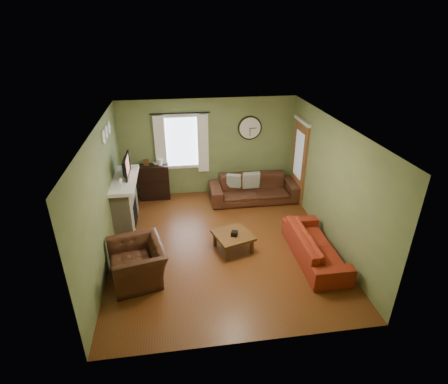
{
  "coord_description": "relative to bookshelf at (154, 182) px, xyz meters",
  "views": [
    {
      "loc": [
        -0.86,
        -6.21,
        4.36
      ],
      "look_at": [
        0.1,
        0.4,
        1.05
      ],
      "focal_mm": 28.0,
      "sensor_mm": 36.0,
      "label": 1
    }
  ],
  "objects": [
    {
      "name": "tissue_box",
      "position": [
        1.71,
        -2.7,
        -0.08
      ],
      "size": [
        0.16,
        0.16,
        0.1
      ],
      "primitive_type": "cube",
      "rotation": [
        0.0,
        0.0,
        -0.36
      ],
      "color": "black",
      "rests_on": "coffee_table"
    },
    {
      "name": "sofa_brown",
      "position": [
        2.61,
        -0.49,
        -0.14
      ],
      "size": [
        2.3,
        0.9,
        0.67
      ],
      "primitive_type": "imported",
      "color": "#3C1E13",
      "rests_on": "floor"
    },
    {
      "name": "firebox",
      "position": [
        -0.42,
        -1.26,
        -0.18
      ],
      "size": [
        0.04,
        0.6,
        0.55
      ],
      "primitive_type": "cube",
      "color": "black",
      "rests_on": "fireplace"
    },
    {
      "name": "armchair",
      "position": [
        -0.19,
        -3.28,
        -0.12
      ],
      "size": [
        1.18,
        1.28,
        0.71
      ],
      "primitive_type": "imported",
      "rotation": [
        0.0,
        0.0,
        -1.33
      ],
      "color": "#3C1E13",
      "rests_on": "floor"
    },
    {
      "name": "tv",
      "position": [
        -0.56,
        -1.11,
        0.88
      ],
      "size": [
        0.08,
        0.6,
        0.35
      ],
      "primitive_type": "imported",
      "rotation": [
        0.0,
        0.0,
        1.57
      ],
      "color": "black",
      "rests_on": "mantel"
    },
    {
      "name": "bookshelf",
      "position": [
        0.0,
        0.0,
        0.0
      ],
      "size": [
        0.8,
        0.34,
        0.95
      ],
      "primitive_type": null,
      "color": "black",
      "rests_on": "floor"
    },
    {
      "name": "medallion_mid",
      "position": [
        -0.79,
        -1.26,
        1.77
      ],
      "size": [
        0.28,
        0.28,
        0.03
      ],
      "primitive_type": "cylinder",
      "color": "white",
      "rests_on": "wall_left"
    },
    {
      "name": "medallion_right",
      "position": [
        -0.79,
        -0.91,
        1.77
      ],
      "size": [
        0.28,
        0.28,
        0.03
      ],
      "primitive_type": "cylinder",
      "color": "white",
      "rests_on": "wall_left"
    },
    {
      "name": "wall_back",
      "position": [
        1.49,
        0.19,
        0.82
      ],
      "size": [
        4.6,
        0.0,
        2.6
      ],
      "primitive_type": "cube",
      "color": "olive",
      "rests_on": "ground"
    },
    {
      "name": "door",
      "position": [
        3.76,
        -0.56,
        0.57
      ],
      "size": [
        0.05,
        0.9,
        2.1
      ],
      "primitive_type": "cube",
      "color": "brown",
      "rests_on": "floor"
    },
    {
      "name": "wall_left",
      "position": [
        -0.81,
        -2.41,
        0.82
      ],
      "size": [
        0.0,
        5.2,
        2.6
      ],
      "primitive_type": "cube",
      "color": "olive",
      "rests_on": "ground"
    },
    {
      "name": "wall_clock",
      "position": [
        2.59,
        0.14,
        1.32
      ],
      "size": [
        0.64,
        0.06,
        0.64
      ],
      "primitive_type": null,
      "color": "white",
      "rests_on": "wall_back"
    },
    {
      "name": "window_pane",
      "position": [
        0.79,
        0.17,
        1.02
      ],
      "size": [
        1.0,
        0.02,
        1.3
      ],
      "primitive_type": null,
      "color": "silver",
      "rests_on": "wall_back"
    },
    {
      "name": "ceiling",
      "position": [
        1.49,
        -2.41,
        2.12
      ],
      "size": [
        4.6,
        5.2,
        0.0
      ],
      "primitive_type": "cube",
      "color": "white",
      "rests_on": "ground"
    },
    {
      "name": "sofa_red",
      "position": [
        3.28,
        -3.15,
        -0.19
      ],
      "size": [
        0.78,
        1.99,
        0.58
      ],
      "primitive_type": "imported",
      "rotation": [
        0.0,
        0.0,
        1.57
      ],
      "color": "maroon",
      "rests_on": "floor"
    },
    {
      "name": "curtain_left",
      "position": [
        0.24,
        0.07,
        0.97
      ],
      "size": [
        0.28,
        0.04,
        1.55
      ],
      "primitive_type": "cube",
      "color": "white",
      "rests_on": "wall_back"
    },
    {
      "name": "coffee_table",
      "position": [
        1.69,
        -2.64,
        -0.29
      ],
      "size": [
        0.9,
        0.9,
        0.38
      ],
      "primitive_type": null,
      "rotation": [
        0.0,
        0.0,
        0.31
      ],
      "color": "#503116",
      "rests_on": "floor"
    },
    {
      "name": "curtain_right",
      "position": [
        1.34,
        0.07,
        0.97
      ],
      "size": [
        0.28,
        0.04,
        1.55
      ],
      "primitive_type": "cube",
      "color": "white",
      "rests_on": "wall_back"
    },
    {
      "name": "curtain_rod",
      "position": [
        0.79,
        0.07,
        1.79
      ],
      "size": [
        0.03,
        0.03,
        1.5
      ],
      "primitive_type": "cylinder",
      "color": "black",
      "rests_on": "wall_back"
    },
    {
      "name": "tv_screen",
      "position": [
        -0.48,
        -1.11,
        0.93
      ],
      "size": [
        0.02,
        0.62,
        0.36
      ],
      "primitive_type": "cube",
      "color": "#994C3F",
      "rests_on": "mantel"
    },
    {
      "name": "medallion_left",
      "position": [
        -0.79,
        -1.61,
        1.77
      ],
      "size": [
        0.28,
        0.28,
        0.03
      ],
      "primitive_type": "cylinder",
      "color": "white",
      "rests_on": "wall_left"
    },
    {
      "name": "fireplace",
      "position": [
        -0.61,
        -1.26,
        0.07
      ],
      "size": [
        0.4,
        1.4,
        1.1
      ],
      "primitive_type": "cube",
      "color": "tan",
      "rests_on": "floor"
    },
    {
      "name": "mantel",
      "position": [
        -0.58,
        -1.26,
        0.66
      ],
      "size": [
        0.58,
        1.6,
        0.08
      ],
      "primitive_type": "cube",
      "color": "white",
      "rests_on": "fireplace"
    },
    {
      "name": "book",
      "position": [
        0.01,
        0.11,
        0.49
      ],
      "size": [
        0.28,
        0.3,
        0.02
      ],
      "primitive_type": "imported",
      "rotation": [
        0.0,
        0.0,
        0.48
      ],
      "color": "#503116",
      "rests_on": "bookshelf"
    },
    {
      "name": "floor",
      "position": [
        1.49,
        -2.41,
        -0.48
      ],
      "size": [
        4.6,
        5.2,
        0.0
      ],
      "primitive_type": "cube",
      "color": "#5B2E12",
      "rests_on": "ground"
    },
    {
      "name": "wall_right",
      "position": [
        3.79,
        -2.41,
        0.82
      ],
      "size": [
        0.0,
        5.2,
        2.6
      ],
      "primitive_type": "cube",
      "color": "olive",
      "rests_on": "ground"
    },
    {
      "name": "pillow_right",
      "position": [
        2.55,
        -0.42,
        0.07
      ],
      "size": [
        0.44,
        0.14,
        0.44
      ],
      "primitive_type": "cube",
      "rotation": [
        0.0,
        0.0,
        0.02
      ],
      "color": "#959D94",
      "rests_on": "sofa_brown"
    },
    {
      "name": "pillow_left",
      "position": [
        2.09,
        -0.39,
        0.07
      ],
      "size": [
        0.39,
        0.24,
        0.37
      ],
      "primitive_type": "cube",
      "rotation": [
        0.0,
        0.0,
        -0.37
      ],
      "color": "#959D94",
      "rests_on": "sofa_brown"
    },
    {
      "name": "wine_glass_a",
      "position": [
        -0.56,
        -1.82,
        0.81
      ],
      "size": [
        0.07,
        0.07,
        0.21
      ],
      "primitive_type": null,
      "color": "white",
      "rests_on": "mantel"
    },
    {
      "name": "wine_glass_b",
      "position": [
        -0.56,
        -1.72,
        0.81
      ],
      "size": [
        0.07,
        0.07,
        0.21
      ],
      "primitive_type": null,
      "color": "white",
      "rests_on": "mantel"
    },
    {
      "name": "wall_front",
      "position": [
        1.49,
        -5.01,
        0.82
      ],
      "size": [
        4.6,
        0.0,
        2.6
      ],
      "primitive_type": "cube",
      "color": "olive",
      "rests_on": "ground"
    }
  ]
}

